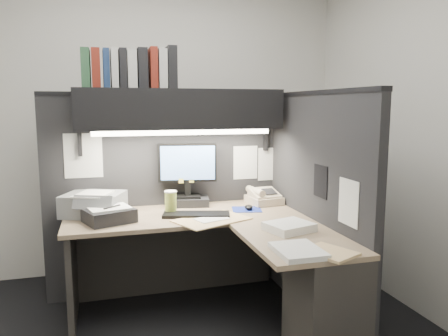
{
  "coord_description": "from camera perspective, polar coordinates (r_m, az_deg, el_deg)",
  "views": [
    {
      "loc": [
        -0.48,
        -2.56,
        1.53
      ],
      "look_at": [
        0.4,
        0.51,
        1.07
      ],
      "focal_mm": 35.0,
      "sensor_mm": 36.0,
      "label": 1
    }
  ],
  "objects": [
    {
      "name": "notebook_stack",
      "position": [
        3.12,
        -14.76,
        -6.01
      ],
      "size": [
        0.38,
        0.35,
        0.09
      ],
      "primitive_type": "cube",
      "rotation": [
        0.0,
        0.0,
        0.36
      ],
      "color": "black",
      "rests_on": "desk"
    },
    {
      "name": "task_light_tube",
      "position": [
        3.23,
        -5.22,
        4.64
      ],
      "size": [
        1.32,
        0.04,
        0.04
      ],
      "primitive_type": "cylinder",
      "rotation": [
        0.0,
        1.57,
        0.0
      ],
      "color": "white",
      "rests_on": "overhead_shelf"
    },
    {
      "name": "pinned_papers",
      "position": [
        3.28,
        0.09,
        -0.12
      ],
      "size": [
        1.76,
        1.31,
        0.51
      ],
      "color": "white",
      "rests_on": "partition_back"
    },
    {
      "name": "paper_stack_a",
      "position": [
        2.85,
        8.51,
        -7.61
      ],
      "size": [
        0.33,
        0.3,
        0.05
      ],
      "primitive_type": "cube",
      "rotation": [
        0.0,
        0.0,
        0.29
      ],
      "color": "white",
      "rests_on": "desk"
    },
    {
      "name": "mousepad",
      "position": [
        3.39,
        2.99,
        -5.42
      ],
      "size": [
        0.26,
        0.24,
        0.0
      ],
      "primitive_type": "cube",
      "rotation": [
        0.0,
        0.0,
        -0.23
      ],
      "color": "navy",
      "rests_on": "desk"
    },
    {
      "name": "partition_back",
      "position": [
        3.6,
        -7.56,
        -3.55
      ],
      "size": [
        1.9,
        0.06,
        1.6
      ],
      "primitive_type": "cube",
      "color": "black",
      "rests_on": "floor"
    },
    {
      "name": "telephone",
      "position": [
        3.59,
        5.25,
        -3.87
      ],
      "size": [
        0.27,
        0.28,
        0.1
      ],
      "primitive_type": "cube",
      "rotation": [
        0.0,
        0.0,
        0.13
      ],
      "color": "beige",
      "rests_on": "desk"
    },
    {
      "name": "manila_stack",
      "position": [
        2.48,
        13.6,
        -10.66
      ],
      "size": [
        0.3,
        0.33,
        0.02
      ],
      "primitive_type": "cube",
      "rotation": [
        0.0,
        0.0,
        0.44
      ],
      "color": "tan",
      "rests_on": "desk"
    },
    {
      "name": "wall_right",
      "position": [
        3.4,
        25.08,
        4.41
      ],
      "size": [
        0.04,
        3.0,
        2.7
      ],
      "primitive_type": "cube",
      "color": "silver",
      "rests_on": "floor"
    },
    {
      "name": "printer",
      "position": [
        3.35,
        -16.65,
        -4.54
      ],
      "size": [
        0.5,
        0.47,
        0.16
      ],
      "primitive_type": "cube",
      "rotation": [
        0.0,
        0.0,
        -0.4
      ],
      "color": "gray",
      "rests_on": "desk"
    },
    {
      "name": "coffee_cup",
      "position": [
        3.27,
        -6.97,
        -4.56
      ],
      "size": [
        0.11,
        0.11,
        0.16
      ],
      "primitive_type": "cylinder",
      "rotation": [
        0.0,
        0.0,
        -0.29
      ],
      "color": "#D4D154",
      "rests_on": "desk"
    },
    {
      "name": "keyboard",
      "position": [
        3.19,
        -3.63,
        -6.1
      ],
      "size": [
        0.51,
        0.28,
        0.02
      ],
      "primitive_type": "cube",
      "rotation": [
        0.0,
        0.0,
        -0.26
      ],
      "color": "black",
      "rests_on": "desk"
    },
    {
      "name": "partition_right",
      "position": [
        3.19,
        11.75,
        -5.19
      ],
      "size": [
        0.06,
        1.5,
        1.6
      ],
      "primitive_type": "cube",
      "color": "black",
      "rests_on": "floor"
    },
    {
      "name": "wall_front",
      "position": [
        1.18,
        8.15,
        -0.56
      ],
      "size": [
        3.5,
        0.04,
        2.7
      ],
      "primitive_type": "cube",
      "color": "silver",
      "rests_on": "floor"
    },
    {
      "name": "mouse",
      "position": [
        3.37,
        3.25,
        -5.13
      ],
      "size": [
        0.09,
        0.11,
        0.04
      ],
      "primitive_type": "ellipsoid",
      "rotation": [
        0.0,
        0.0,
        -0.36
      ],
      "color": "black",
      "rests_on": "mousepad"
    },
    {
      "name": "wall_back",
      "position": [
        4.09,
        -9.3,
        5.58
      ],
      "size": [
        3.5,
        0.04,
        2.7
      ],
      "primitive_type": "cube",
      "color": "silver",
      "rests_on": "floor"
    },
    {
      "name": "open_folder",
      "position": [
        3.08,
        -1.63,
        -6.77
      ],
      "size": [
        0.58,
        0.5,
        0.01
      ],
      "primitive_type": "cube",
      "rotation": [
        0.0,
        0.0,
        0.41
      ],
      "color": "tan",
      "rests_on": "desk"
    },
    {
      "name": "binder_row",
      "position": [
        3.33,
        -12.03,
        12.54
      ],
      "size": [
        0.67,
        0.25,
        0.31
      ],
      "color": "#274F32",
      "rests_on": "overhead_shelf"
    },
    {
      "name": "paper_stack_b",
      "position": [
        2.44,
        9.65,
        -10.62
      ],
      "size": [
        0.24,
        0.3,
        0.03
      ],
      "primitive_type": "cube",
      "rotation": [
        0.0,
        0.0,
        -0.02
      ],
      "color": "white",
      "rests_on": "desk"
    },
    {
      "name": "overhead_shelf",
      "position": [
        3.37,
        -5.71,
        7.66
      ],
      "size": [
        1.55,
        0.34,
        0.3
      ],
      "primitive_type": "cube",
      "color": "black",
      "rests_on": "partition_back"
    },
    {
      "name": "desk",
      "position": [
        2.92,
        3.31,
        -13.63
      ],
      "size": [
        1.7,
        1.53,
        0.73
      ],
      "color": "#9C8363",
      "rests_on": "floor"
    },
    {
      "name": "monitor",
      "position": [
        3.49,
        -4.78,
        -1.71
      ],
      "size": [
        0.46,
        0.26,
        0.5
      ],
      "rotation": [
        0.0,
        0.0,
        -0.18
      ],
      "color": "black",
      "rests_on": "desk"
    }
  ]
}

